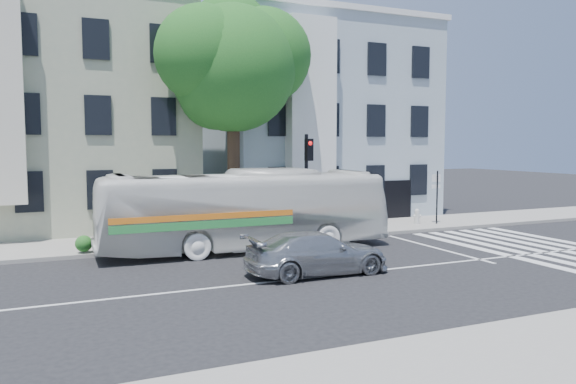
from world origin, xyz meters
TOP-DOWN VIEW (x-y plane):
  - ground at (0.00, 0.00)m, footprint 120.00×120.00m
  - sidewalk_far at (0.00, 8.00)m, footprint 80.00×4.00m
  - sidewalk_near at (0.00, -8.00)m, footprint 80.00×4.00m
  - building_left at (-7.00, 15.00)m, footprint 12.00×10.00m
  - building_right at (7.00, 15.00)m, footprint 12.00×10.00m
  - street_tree at (0.06, 8.74)m, footprint 7.30×5.90m
  - bus at (-0.64, 5.15)m, footprint 2.99×11.49m
  - sedan at (0.10, 0.37)m, footprint 1.97×4.75m
  - hedge at (-2.31, 6.30)m, footprint 8.18×4.02m
  - traffic_signal at (2.44, 5.94)m, footprint 0.48×0.54m
  - fire_hydrant at (9.43, 7.64)m, footprint 0.43×0.25m
  - far_sign_pole at (10.32, 7.26)m, footprint 0.49×0.18m

SIDE VIEW (x-z plane):
  - ground at x=0.00m, z-range 0.00..0.00m
  - sidewalk_far at x=0.00m, z-range 0.00..0.15m
  - sidewalk_near at x=0.00m, z-range 0.00..0.15m
  - hedge at x=-2.31m, z-range 0.15..0.85m
  - fire_hydrant at x=9.43m, z-range 0.16..0.92m
  - sedan at x=0.10m, z-range 0.00..1.37m
  - bus at x=-0.64m, z-range 0.00..3.18m
  - far_sign_pole at x=10.32m, z-range 0.50..3.18m
  - traffic_signal at x=2.44m, z-range 0.67..5.25m
  - building_left at x=-7.00m, z-range 0.00..11.00m
  - building_right at x=7.00m, z-range 0.00..11.00m
  - street_tree at x=0.06m, z-range 2.28..13.38m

